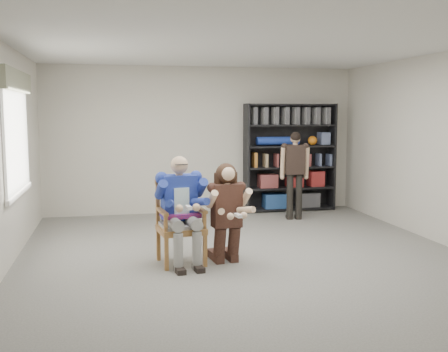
{
  "coord_description": "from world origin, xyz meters",
  "views": [
    {
      "loc": [
        -1.72,
        -6.47,
        1.93
      ],
      "look_at": [
        -0.2,
        0.6,
        1.05
      ],
      "focal_mm": 42.0,
      "sensor_mm": 36.0,
      "label": 1
    }
  ],
  "objects": [
    {
      "name": "standing_man",
      "position": [
        1.49,
        2.41,
        0.8
      ],
      "size": [
        0.53,
        0.34,
        1.59
      ],
      "primitive_type": null,
      "rotation": [
        0.0,
        0.0,
        -0.15
      ],
      "color": "black",
      "rests_on": "floor"
    },
    {
      "name": "bookshelf",
      "position": [
        1.7,
        3.28,
        1.05
      ],
      "size": [
        1.8,
        0.38,
        2.1
      ],
      "primitive_type": null,
      "color": "black",
      "rests_on": "floor"
    },
    {
      "name": "room_shell",
      "position": [
        0.0,
        0.0,
        1.4
      ],
      "size": [
        6.0,
        7.0,
        2.8
      ],
      "primitive_type": null,
      "color": "beige",
      "rests_on": "ground"
    },
    {
      "name": "armchair",
      "position": [
        -0.88,
        0.05,
        0.54
      ],
      "size": [
        0.69,
        0.67,
        1.07
      ],
      "primitive_type": null,
      "rotation": [
        0.0,
        0.0,
        0.12
      ],
      "color": "olive",
      "rests_on": "floor"
    },
    {
      "name": "kneeling_woman",
      "position": [
        -0.3,
        -0.07,
        0.64
      ],
      "size": [
        0.64,
        0.92,
        1.28
      ],
      "primitive_type": null,
      "rotation": [
        0.0,
        0.0,
        0.12
      ],
      "color": "#331C17",
      "rests_on": "floor"
    },
    {
      "name": "floor",
      "position": [
        0.0,
        0.0,
        0.0
      ],
      "size": [
        6.0,
        7.0,
        0.01
      ],
      "primitive_type": "cube",
      "color": "#615F5A",
      "rests_on": "ground"
    },
    {
      "name": "window_left",
      "position": [
        -2.95,
        1.0,
        1.63
      ],
      "size": [
        0.16,
        2.0,
        1.75
      ],
      "primitive_type": null,
      "color": "white",
      "rests_on": "room_shell"
    },
    {
      "name": "seated_man",
      "position": [
        -0.88,
        0.05,
        0.7
      ],
      "size": [
        0.7,
        0.9,
        1.4
      ],
      "primitive_type": null,
      "rotation": [
        0.0,
        0.0,
        0.12
      ],
      "color": "navy",
      "rests_on": "floor"
    }
  ]
}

